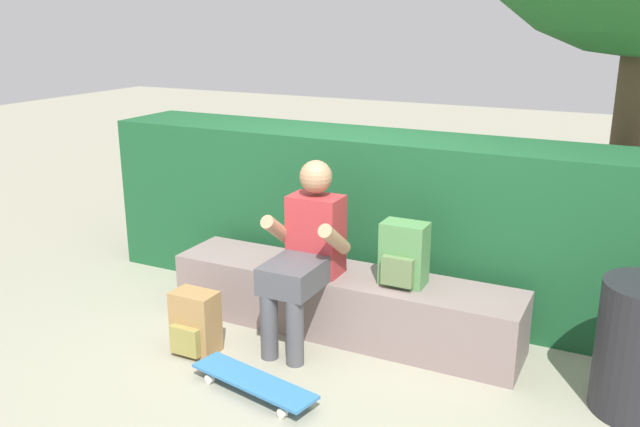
% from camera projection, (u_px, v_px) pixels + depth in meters
% --- Properties ---
extents(ground_plane, '(24.00, 24.00, 0.00)m').
position_uv_depth(ground_plane, '(324.00, 348.00, 4.31)').
color(ground_plane, gray).
extents(bench_main, '(2.37, 0.49, 0.42)m').
position_uv_depth(bench_main, '(342.00, 302.00, 4.48)').
color(bench_main, gray).
rests_on(bench_main, ground).
extents(person_skater, '(0.49, 0.62, 1.17)m').
position_uv_depth(person_skater, '(306.00, 249.00, 4.25)').
color(person_skater, '#B73338').
rests_on(person_skater, ground).
extents(skateboard_near_person, '(0.82, 0.36, 0.09)m').
position_uv_depth(skateboard_near_person, '(253.00, 382.00, 3.77)').
color(skateboard_near_person, teal).
rests_on(skateboard_near_person, ground).
extents(backpack_on_bench, '(0.28, 0.23, 0.40)m').
position_uv_depth(backpack_on_bench, '(404.00, 255.00, 4.18)').
color(backpack_on_bench, '#51894C').
rests_on(backpack_on_bench, bench_main).
extents(backpack_on_ground, '(0.28, 0.23, 0.40)m').
position_uv_depth(backpack_on_ground, '(195.00, 323.00, 4.21)').
color(backpack_on_ground, '#A37A47').
rests_on(backpack_on_ground, ground).
extents(hedge_row, '(4.52, 0.68, 1.22)m').
position_uv_depth(hedge_row, '(391.00, 218.00, 4.95)').
color(hedge_row, '#1A522B').
rests_on(hedge_row, ground).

